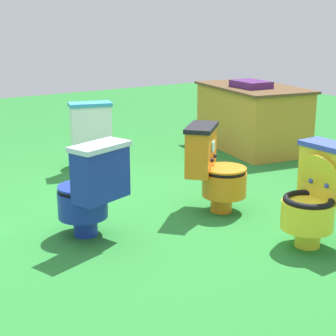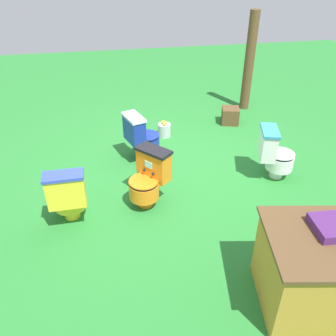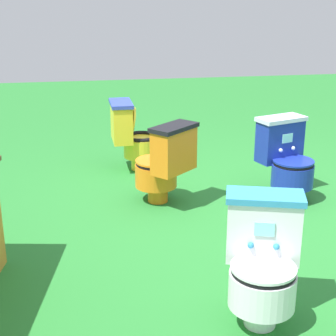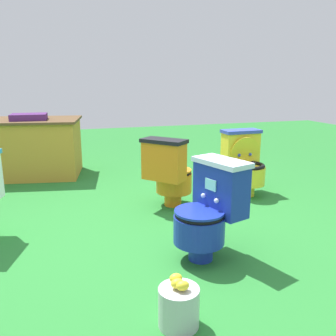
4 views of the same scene
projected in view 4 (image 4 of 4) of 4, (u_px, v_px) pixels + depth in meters
ground at (153, 241)px, 2.95m from camera, size 14.00×14.00×0.00m
toilet_yellow at (244, 162)px, 4.08m from camera, size 0.44×0.50×0.73m
toilet_orange at (170, 172)px, 3.64m from camera, size 0.63×0.63×0.73m
toilet_blue at (209, 209)px, 2.61m from camera, size 0.59×0.54×0.73m
vendor_table at (25, 147)px, 4.84m from camera, size 1.59×1.11×0.85m
lemon_bucket at (179, 306)px, 1.92m from camera, size 0.22×0.22×0.28m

